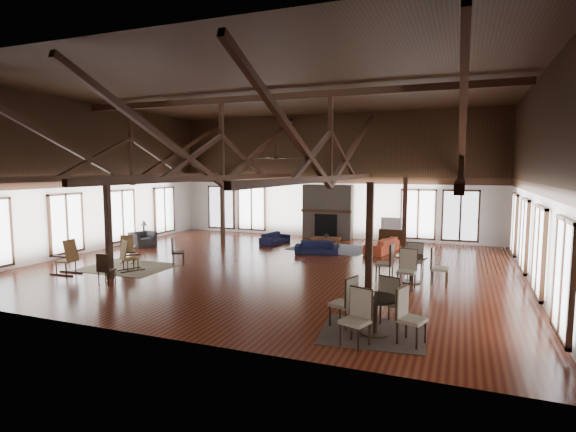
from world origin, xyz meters
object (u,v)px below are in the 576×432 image
at_px(sofa_navy_left, 275,238).
at_px(cafe_table_far, 411,264).
at_px(coffee_table, 326,239).
at_px(armchair, 143,239).
at_px(sofa_orange, 382,245).
at_px(sofa_navy_front, 317,248).
at_px(tv_console, 392,235).
at_px(cafe_table_near, 375,309).

distance_m(sofa_navy_left, cafe_table_far, 8.13).
relative_size(coffee_table, armchair, 1.30).
xyz_separation_m(sofa_navy_left, sofa_orange, (4.84, -0.35, 0.05)).
xyz_separation_m(sofa_navy_front, sofa_navy_left, (-2.48, 1.63, -0.01)).
height_order(sofa_navy_front, tv_console, tv_console).
bearing_deg(sofa_navy_left, cafe_table_far, -117.83).
height_order(armchair, cafe_table_near, cafe_table_near).
distance_m(sofa_navy_left, coffee_table, 2.51).
relative_size(sofa_orange, coffee_table, 1.57).
xyz_separation_m(coffee_table, tv_console, (2.34, 2.83, -0.12)).
distance_m(sofa_navy_left, cafe_table_near, 11.38).
xyz_separation_m(cafe_table_near, cafe_table_far, (0.23, 4.60, 0.01)).
distance_m(sofa_navy_front, cafe_table_far, 5.17).
bearing_deg(cafe_table_far, armchair, 169.51).
height_order(sofa_navy_front, cafe_table_near, cafe_table_near).
height_order(armchair, tv_console, armchair).
xyz_separation_m(sofa_navy_left, tv_console, (4.82, 2.52, 0.05)).
bearing_deg(coffee_table, cafe_table_far, -54.49).
bearing_deg(sofa_orange, coffee_table, -78.29).
distance_m(coffee_table, cafe_table_near, 9.93).
relative_size(sofa_orange, cafe_table_far, 0.93).
bearing_deg(armchair, tv_console, -40.14).
distance_m(coffee_table, cafe_table_far, 6.08).
distance_m(sofa_orange, cafe_table_far, 4.85).
height_order(coffee_table, cafe_table_far, cafe_table_far).
xyz_separation_m(sofa_navy_left, cafe_table_near, (6.24, -9.51, 0.30)).
bearing_deg(cafe_table_far, tv_console, 102.52).
height_order(sofa_navy_front, cafe_table_far, cafe_table_far).
distance_m(cafe_table_far, tv_console, 7.61).
distance_m(cafe_table_near, cafe_table_far, 4.61).
height_order(cafe_table_far, tv_console, cafe_table_far).
xyz_separation_m(coffee_table, cafe_table_near, (3.76, -9.19, 0.13)).
bearing_deg(armchair, cafe_table_far, -78.77).
distance_m(cafe_table_near, tv_console, 12.11).
bearing_deg(cafe_table_far, cafe_table_near, -92.83).
bearing_deg(coffee_table, sofa_navy_left, 167.20).
xyz_separation_m(sofa_orange, tv_console, (-0.01, 2.87, -0.00)).
height_order(sofa_orange, armchair, armchair).
bearing_deg(tv_console, armchair, -151.86).
relative_size(sofa_navy_left, armchair, 1.71).
relative_size(armchair, cafe_table_near, 0.46).
distance_m(sofa_navy_left, sofa_orange, 4.85).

